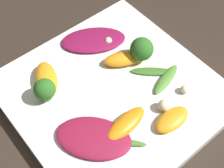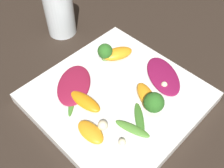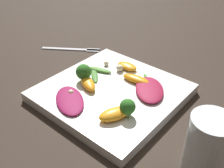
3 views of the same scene
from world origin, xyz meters
TOP-DOWN VIEW (x-y plane):
  - ground_plane at (0.00, 0.00)m, footprint 2.40×2.40m
  - plate at (0.00, 0.00)m, footprint 0.30×0.30m
  - drinking_glass at (-0.06, -0.25)m, footprint 0.07×0.07m
  - radicchio_leaf_0 at (0.05, -0.07)m, footprint 0.12×0.12m
  - radicchio_leaf_1 at (-0.10, 0.04)m, footprint 0.11×0.12m
  - orange_segment_0 at (-0.03, 0.05)m, footprint 0.06×0.07m
  - orange_segment_1 at (0.06, -0.03)m, footprint 0.03×0.07m
  - orange_segment_2 at (-0.07, -0.07)m, footprint 0.07×0.06m
  - orange_segment_3 at (0.10, 0.03)m, footprint 0.03×0.06m
  - broccoli_floret_0 at (-0.05, -0.09)m, footprint 0.03×0.03m
  - broccoli_floret_1 at (-0.02, 0.07)m, footprint 0.04×0.04m
  - arugula_sprig_0 at (0.08, -0.04)m, footprint 0.05×0.05m
  - arugula_sprig_1 at (0.04, 0.07)m, footprint 0.03×0.07m
  - arugula_sprig_2 at (0.01, 0.07)m, footprint 0.06×0.06m
  - macadamia_nut_0 at (-0.08, 0.05)m, footprint 0.01×0.01m
  - macadamia_nut_1 at (0.07, 0.04)m, footprint 0.02×0.02m
  - macadamia_nut_2 at (0.07, 0.08)m, footprint 0.01×0.01m

SIDE VIEW (x-z plane):
  - ground_plane at x=0.00m, z-range 0.00..0.00m
  - plate at x=0.00m, z-range 0.00..0.02m
  - arugula_sprig_2 at x=0.01m, z-range 0.02..0.03m
  - arugula_sprig_0 at x=0.08m, z-range 0.02..0.03m
  - arugula_sprig_1 at x=0.04m, z-range 0.02..0.03m
  - radicchio_leaf_1 at x=-0.10m, z-range 0.02..0.03m
  - radicchio_leaf_0 at x=0.05m, z-range 0.02..0.04m
  - macadamia_nut_0 at x=-0.08m, z-range 0.02..0.04m
  - macadamia_nut_2 at x=0.07m, z-range 0.02..0.04m
  - orange_segment_3 at x=0.10m, z-range 0.02..0.04m
  - orange_segment_1 at x=0.06m, z-range 0.02..0.04m
  - macadamia_nut_1 at x=0.07m, z-range 0.02..0.04m
  - orange_segment_0 at x=-0.03m, z-range 0.02..0.04m
  - orange_segment_2 at x=-0.07m, z-range 0.02..0.04m
  - broccoli_floret_0 at x=-0.05m, z-range 0.03..0.06m
  - broccoli_floret_1 at x=-0.02m, z-range 0.03..0.07m
  - drinking_glass at x=-0.06m, z-range 0.00..0.12m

